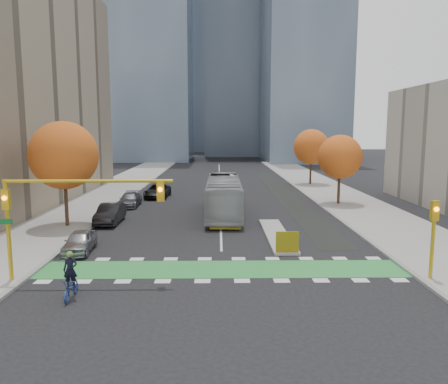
{
  "coord_description": "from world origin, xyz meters",
  "views": [
    {
      "loc": [
        -0.2,
        -21.53,
        7.56
      ],
      "look_at": [
        0.23,
        10.37,
        3.0
      ],
      "focal_mm": 35.0,
      "sensor_mm": 36.0,
      "label": 1
    }
  ],
  "objects_px": {
    "traffic_signal_east": "(434,228)",
    "parked_car_b": "(110,214)",
    "traffic_signal_west": "(59,203)",
    "bus": "(224,196)",
    "parked_car_a": "(80,241)",
    "tree_west": "(64,155)",
    "cyclist": "(71,283)",
    "parked_car_c": "(130,200)",
    "tree_east_far": "(311,147)",
    "tree_east_near": "(340,157)",
    "parked_car_d": "(157,191)",
    "hazard_board": "(287,242)"
  },
  "relations": [
    {
      "from": "tree_west",
      "to": "bus",
      "type": "bearing_deg",
      "value": 20.39
    },
    {
      "from": "bus",
      "to": "tree_west",
      "type": "bearing_deg",
      "value": -159.08
    },
    {
      "from": "parked_car_c",
      "to": "traffic_signal_west",
      "type": "bearing_deg",
      "value": -87.75
    },
    {
      "from": "tree_east_far",
      "to": "traffic_signal_east",
      "type": "bearing_deg",
      "value": -92.97
    },
    {
      "from": "traffic_signal_west",
      "to": "bus",
      "type": "bearing_deg",
      "value": 64.31
    },
    {
      "from": "tree_east_near",
      "to": "cyclist",
      "type": "distance_m",
      "value": 31.27
    },
    {
      "from": "parked_car_a",
      "to": "tree_west",
      "type": "bearing_deg",
      "value": 111.03
    },
    {
      "from": "tree_west",
      "to": "traffic_signal_west",
      "type": "height_order",
      "value": "tree_west"
    },
    {
      "from": "cyclist",
      "to": "parked_car_c",
      "type": "height_order",
      "value": "cyclist"
    },
    {
      "from": "tree_east_far",
      "to": "parked_car_a",
      "type": "height_order",
      "value": "tree_east_far"
    },
    {
      "from": "tree_west",
      "to": "traffic_signal_east",
      "type": "height_order",
      "value": "tree_west"
    },
    {
      "from": "traffic_signal_east",
      "to": "bus",
      "type": "relative_size",
      "value": 0.32
    },
    {
      "from": "hazard_board",
      "to": "parked_car_d",
      "type": "bearing_deg",
      "value": 115.72
    },
    {
      "from": "hazard_board",
      "to": "cyclist",
      "type": "relative_size",
      "value": 0.63
    },
    {
      "from": "traffic_signal_west",
      "to": "bus",
      "type": "height_order",
      "value": "traffic_signal_west"
    },
    {
      "from": "bus",
      "to": "parked_car_a",
      "type": "xyz_separation_m",
      "value": [
        -9.11,
        -11.57,
        -1.09
      ]
    },
    {
      "from": "parked_car_b",
      "to": "parked_car_d",
      "type": "xyz_separation_m",
      "value": [
        1.97,
        13.68,
        -0.06
      ]
    },
    {
      "from": "tree_east_far",
      "to": "parked_car_d",
      "type": "relative_size",
      "value": 1.45
    },
    {
      "from": "tree_west",
      "to": "tree_east_far",
      "type": "bearing_deg",
      "value": 46.7
    },
    {
      "from": "tree_west",
      "to": "parked_car_b",
      "type": "height_order",
      "value": "tree_west"
    },
    {
      "from": "bus",
      "to": "parked_car_a",
      "type": "distance_m",
      "value": 14.76
    },
    {
      "from": "parked_car_c",
      "to": "hazard_board",
      "type": "bearing_deg",
      "value": -53.39
    },
    {
      "from": "traffic_signal_west",
      "to": "parked_car_c",
      "type": "relative_size",
      "value": 1.84
    },
    {
      "from": "tree_east_far",
      "to": "tree_east_near",
      "type": "bearing_deg",
      "value": -91.79
    },
    {
      "from": "traffic_signal_west",
      "to": "tree_east_far",
      "type": "bearing_deg",
      "value": 62.05
    },
    {
      "from": "bus",
      "to": "parked_car_b",
      "type": "relative_size",
      "value": 2.62
    },
    {
      "from": "traffic_signal_east",
      "to": "parked_car_c",
      "type": "bearing_deg",
      "value": 131.74
    },
    {
      "from": "parked_car_b",
      "to": "parked_car_d",
      "type": "distance_m",
      "value": 13.83
    },
    {
      "from": "tree_west",
      "to": "tree_east_near",
      "type": "relative_size",
      "value": 1.16
    },
    {
      "from": "tree_east_far",
      "to": "parked_car_b",
      "type": "xyz_separation_m",
      "value": [
        -21.5,
        -24.58,
        -4.45
      ]
    },
    {
      "from": "parked_car_b",
      "to": "parked_car_d",
      "type": "height_order",
      "value": "parked_car_b"
    },
    {
      "from": "parked_car_b",
      "to": "parked_car_c",
      "type": "xyz_separation_m",
      "value": [
        0.0,
        7.93,
        -0.12
      ]
    },
    {
      "from": "cyclist",
      "to": "parked_car_d",
      "type": "height_order",
      "value": "cyclist"
    },
    {
      "from": "cyclist",
      "to": "parked_car_d",
      "type": "xyz_separation_m",
      "value": [
        -0.21,
        29.73,
        -0.0
      ]
    },
    {
      "from": "hazard_board",
      "to": "traffic_signal_east",
      "type": "distance_m",
      "value": 8.26
    },
    {
      "from": "tree_west",
      "to": "bus",
      "type": "distance_m",
      "value": 13.66
    },
    {
      "from": "cyclist",
      "to": "hazard_board",
      "type": "bearing_deg",
      "value": 30.52
    },
    {
      "from": "parked_car_a",
      "to": "parked_car_c",
      "type": "bearing_deg",
      "value": 87.24
    },
    {
      "from": "cyclist",
      "to": "bus",
      "type": "bearing_deg",
      "value": 67.95
    },
    {
      "from": "traffic_signal_west",
      "to": "parked_car_b",
      "type": "height_order",
      "value": "traffic_signal_west"
    },
    {
      "from": "tree_west",
      "to": "tree_east_near",
      "type": "xyz_separation_m",
      "value": [
        24.0,
        10.0,
        -0.75
      ]
    },
    {
      "from": "tree_east_near",
      "to": "tree_east_far",
      "type": "xyz_separation_m",
      "value": [
        0.5,
        16.0,
        0.38
      ]
    },
    {
      "from": "traffic_signal_east",
      "to": "parked_car_b",
      "type": "relative_size",
      "value": 0.85
    },
    {
      "from": "traffic_signal_west",
      "to": "parked_car_d",
      "type": "bearing_deg",
      "value": 88.14
    },
    {
      "from": "parked_car_c",
      "to": "cyclist",
      "type": "bearing_deg",
      "value": -85.36
    },
    {
      "from": "traffic_signal_east",
      "to": "tree_east_near",
      "type": "bearing_deg",
      "value": 86.19
    },
    {
      "from": "traffic_signal_east",
      "to": "cyclist",
      "type": "distance_m",
      "value": 17.56
    },
    {
      "from": "hazard_board",
      "to": "tree_east_near",
      "type": "bearing_deg",
      "value": 65.8
    },
    {
      "from": "tree_west",
      "to": "tree_east_near",
      "type": "bearing_deg",
      "value": 22.62
    },
    {
      "from": "traffic_signal_west",
      "to": "traffic_signal_east",
      "type": "bearing_deg",
      "value": 0.01
    }
  ]
}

